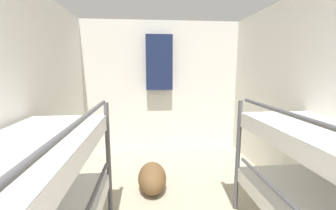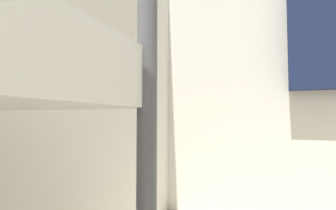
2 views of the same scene
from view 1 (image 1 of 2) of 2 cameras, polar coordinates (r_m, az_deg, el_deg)
wall_left at (r=2.13m, az=-36.34°, el=-1.25°), size 0.06×4.32×2.23m
wall_right at (r=2.45m, az=36.23°, el=-0.09°), size 0.06×4.32×2.23m
wall_back at (r=3.96m, az=-1.64°, el=4.65°), size 2.79×0.06×2.23m
duffel_bag at (r=2.78m, az=-4.03°, el=-17.98°), size 0.33×0.52×0.33m
hanging_coat at (r=3.79m, az=-2.27°, el=10.71°), size 0.44×0.12×0.90m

